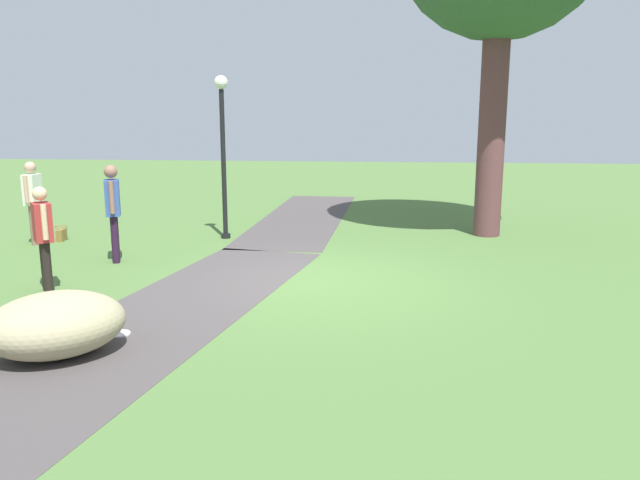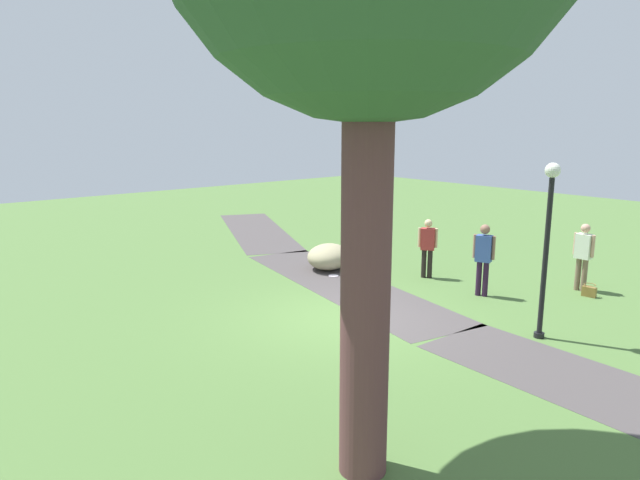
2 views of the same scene
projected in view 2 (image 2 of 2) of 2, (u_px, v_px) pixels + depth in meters
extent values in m
plane|color=#4B6D36|center=(345.00, 319.00, 12.05)|extent=(48.00, 48.00, 0.00)
cube|color=#474141|center=(344.00, 284.00, 14.57)|extent=(8.23, 3.41, 0.01)
cube|color=#474141|center=(257.00, 231.00, 21.75)|extent=(8.11, 5.10, 0.01)
cylinder|color=brown|center=(366.00, 280.00, 6.36)|extent=(0.57, 0.57, 4.75)
cylinder|color=black|center=(539.00, 335.00, 11.01)|extent=(0.20, 0.20, 0.10)
cylinder|color=black|center=(545.00, 260.00, 10.70)|extent=(0.10, 0.10, 3.10)
sphere|color=white|center=(553.00, 170.00, 10.35)|extent=(0.28, 0.28, 0.28)
ellipsoid|color=tan|center=(329.00, 257.00, 16.08)|extent=(1.86, 1.92, 0.71)
cylinder|color=#78604B|center=(578.00, 274.00, 14.05)|extent=(0.13, 0.13, 0.82)
cylinder|color=#78604B|center=(584.00, 275.00, 13.93)|extent=(0.13, 0.13, 0.82)
cube|color=silver|center=(584.00, 246.00, 13.85)|extent=(0.36, 0.24, 0.61)
cylinder|color=tan|center=(575.00, 243.00, 14.00)|extent=(0.08, 0.08, 0.55)
cylinder|color=tan|center=(593.00, 246.00, 13.67)|extent=(0.08, 0.08, 0.55)
sphere|color=tan|center=(586.00, 228.00, 13.75)|extent=(0.22, 0.22, 0.22)
cylinder|color=#2A152F|center=(479.00, 278.00, 13.61)|extent=(0.13, 0.13, 0.85)
cylinder|color=#2A152F|center=(485.00, 279.00, 13.53)|extent=(0.13, 0.13, 0.85)
cube|color=#38559D|center=(484.00, 248.00, 13.42)|extent=(0.42, 0.35, 0.64)
cylinder|color=#8E6350|center=(475.00, 246.00, 13.51)|extent=(0.08, 0.08, 0.57)
cylinder|color=#8E6350|center=(493.00, 248.00, 13.30)|extent=(0.08, 0.08, 0.57)
sphere|color=#8E6350|center=(485.00, 229.00, 13.32)|extent=(0.23, 0.23, 0.23)
cylinder|color=black|center=(430.00, 264.00, 15.15)|extent=(0.13, 0.13, 0.77)
cylinder|color=black|center=(424.00, 263.00, 15.18)|extent=(0.13, 0.13, 0.77)
cube|color=#A6302E|center=(428.00, 239.00, 15.03)|extent=(0.43, 0.41, 0.58)
cylinder|color=#DCB88C|center=(436.00, 238.00, 14.98)|extent=(0.08, 0.08, 0.51)
cylinder|color=#DCB88C|center=(419.00, 237.00, 15.07)|extent=(0.08, 0.08, 0.51)
sphere|color=#DCB88C|center=(428.00, 223.00, 14.94)|extent=(0.21, 0.21, 0.21)
cube|color=olive|center=(589.00, 292.00, 13.56)|extent=(0.33, 0.16, 0.24)
torus|color=olive|center=(590.00, 285.00, 13.52)|extent=(0.31, 0.31, 0.02)
cube|color=navy|center=(330.00, 253.00, 17.18)|extent=(0.32, 0.34, 0.40)
cube|color=#3A5960|center=(334.00, 256.00, 17.16)|extent=(0.16, 0.20, 0.18)
cube|color=brown|center=(357.00, 251.00, 17.40)|extent=(0.34, 0.34, 0.40)
cube|color=#6E614F|center=(353.00, 254.00, 17.43)|extent=(0.19, 0.18, 0.18)
cylinder|color=white|center=(333.00, 276.00, 15.38)|extent=(0.27, 0.27, 0.02)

